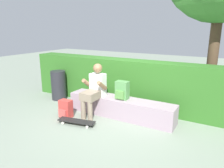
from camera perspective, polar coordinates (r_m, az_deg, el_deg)
The scene contains 8 objects.
ground_plane at distance 4.76m, azimuth 0.73°, elevation -9.62°, with size 24.00×24.00×0.00m, color gray.
bench_main at distance 4.88m, azimuth 2.18°, elevation -6.24°, with size 2.50×0.46×0.43m.
person_skater at distance 4.84m, azimuth -4.69°, elevation -1.23°, with size 0.49×0.62×1.18m.
skateboard_near_person at distance 4.60m, azimuth -9.45°, elevation -9.74°, with size 0.82×0.35×0.09m.
backpack_on_bench at distance 4.72m, azimuth 2.68°, elevation -1.73°, with size 0.28×0.23×0.40m.
backpack_on_ground at distance 4.96m, azimuth -12.24°, elevation -6.52°, with size 0.28×0.23×0.40m.
hedge_row at distance 5.44m, azimuth 5.27°, elevation 0.14°, with size 5.94×0.52×1.19m.
trash_bin at distance 6.17m, azimuth -14.02°, elevation -0.31°, with size 0.40×0.40×0.81m.
Camera 1 is at (2.10, -3.79, 1.97)m, focal length 34.37 mm.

